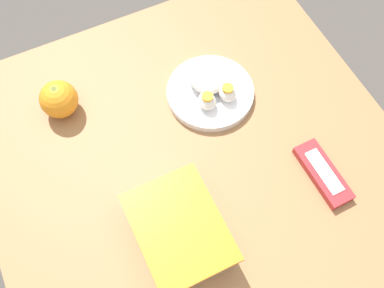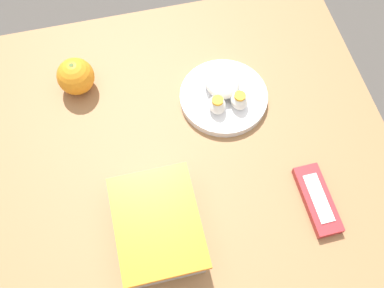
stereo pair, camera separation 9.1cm
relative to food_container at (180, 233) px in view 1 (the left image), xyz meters
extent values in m
plane|color=#4C4742|center=(0.09, -0.10, -0.76)|extent=(10.00, 10.00, 0.00)
cube|color=#996B42|center=(0.09, -0.10, -0.05)|extent=(0.94, 0.85, 0.03)
cylinder|color=brown|center=(0.50, -0.46, -0.41)|extent=(0.06, 0.06, 0.69)
cylinder|color=brown|center=(0.50, 0.26, -0.41)|extent=(0.06, 0.06, 0.69)
cube|color=white|center=(0.00, 0.00, 0.00)|extent=(0.19, 0.14, 0.06)
cube|color=beige|center=(0.00, 0.00, -0.01)|extent=(0.17, 0.13, 0.03)
cube|color=orange|center=(0.00, 0.00, 0.03)|extent=(0.20, 0.15, 0.01)
ellipsoid|color=gray|center=(0.00, -0.01, 0.00)|extent=(0.05, 0.05, 0.03)
sphere|color=orange|center=(0.37, 0.11, 0.01)|extent=(0.08, 0.08, 0.08)
cylinder|color=#4C662D|center=(0.37, 0.11, 0.05)|extent=(0.01, 0.01, 0.00)
cylinder|color=white|center=(0.26, -0.20, -0.02)|extent=(0.19, 0.19, 0.02)
ellipsoid|color=white|center=(0.29, -0.20, 0.01)|extent=(0.09, 0.08, 0.04)
ellipsoid|color=white|center=(0.23, -0.22, 0.00)|extent=(0.04, 0.04, 0.03)
cylinder|color=#F4A823|center=(0.23, -0.22, 0.02)|extent=(0.02, 0.02, 0.01)
ellipsoid|color=white|center=(0.23, -0.17, 0.00)|extent=(0.04, 0.04, 0.03)
cylinder|color=#F4A823|center=(0.23, -0.17, 0.02)|extent=(0.02, 0.02, 0.01)
cube|color=#B7282D|center=(-0.01, -0.31, -0.02)|extent=(0.15, 0.05, 0.02)
cube|color=white|center=(-0.01, -0.31, -0.01)|extent=(0.10, 0.03, 0.00)
camera|label=1|loc=(-0.22, 0.08, 0.81)|focal=42.00mm
camera|label=2|loc=(-0.25, -0.01, 0.81)|focal=42.00mm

